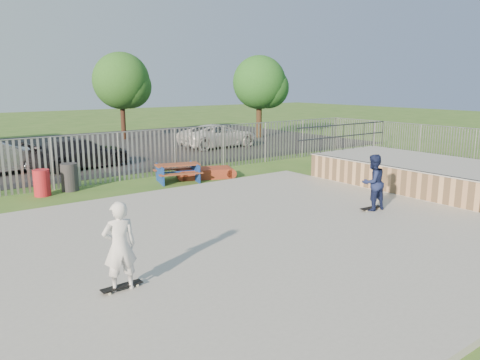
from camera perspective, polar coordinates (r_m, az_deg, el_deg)
ground at (r=11.71m, az=-1.56°, el=-8.05°), size 120.00×120.00×0.00m
concrete_slab at (r=11.68m, az=-1.56°, el=-7.71°), size 15.00×12.00×0.15m
quarter_pipe at (r=19.07m, az=20.37°, el=0.76°), size 5.50×7.05×2.19m
fence at (r=15.72m, az=-8.33°, el=0.78°), size 26.04×16.02×2.00m
picnic_table at (r=19.17m, az=-7.60°, el=0.90°), size 2.07×1.85×0.74m
funbox at (r=19.87m, az=-4.25°, el=0.86°), size 2.31×1.75×0.42m
trash_bin_red at (r=18.05m, az=-23.01°, el=-0.32°), size 0.57×0.57×0.95m
trash_bin_grey at (r=18.51m, az=-20.07°, el=0.33°), size 0.62×0.62×1.03m
parking_lot at (r=28.96m, az=-23.98°, el=2.94°), size 40.00×18.00×0.02m
car_dark at (r=23.17m, az=-18.93°, el=3.12°), size 5.09×2.67×1.41m
car_white at (r=29.18m, az=-2.62°, el=5.43°), size 5.11×2.39×1.42m
tree_mid at (r=34.04m, az=-14.29°, el=11.62°), size 3.91×3.91×6.03m
tree_right at (r=34.21m, az=2.37°, el=11.77°), size 3.80×3.80×5.87m
skateboard_a at (r=14.90m, az=15.70°, el=-3.37°), size 0.81×0.27×0.08m
skateboard_b at (r=9.32m, az=-14.20°, el=-12.57°), size 0.81×0.23×0.08m
skater_navy at (r=14.71m, az=15.88°, el=-0.29°), size 0.89×0.72×1.71m
skater_white at (r=9.02m, az=-14.46°, el=-7.82°), size 0.68×0.49×1.71m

